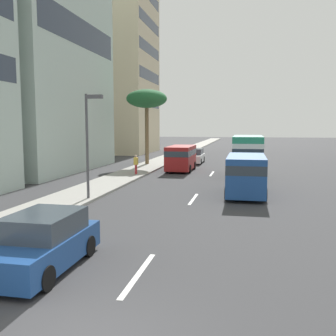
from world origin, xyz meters
TOP-DOWN VIEW (x-y plane):
  - ground_plane at (31.50, 0.00)m, footprint 198.00×198.00m
  - sidewalk_right at (31.50, 6.53)m, footprint 162.00×2.94m
  - lane_stripe_near at (3.69, 0.00)m, footprint 3.20×0.16m
  - lane_stripe_mid at (14.55, 0.00)m, footprint 3.20×0.16m
  - lane_stripe_far at (25.85, 0.00)m, footprint 3.20×0.16m
  - minibus_lead at (24.43, -2.89)m, footprint 6.21×2.35m
  - car_second at (3.55, 2.75)m, footprint 4.13×1.89m
  - van_third at (16.31, -2.80)m, footprint 5.28×2.23m
  - van_fourth at (27.34, 2.87)m, footprint 5.00×2.18m
  - car_fifth at (34.51, 2.70)m, footprint 4.59×1.96m
  - pedestrian_near_lamp at (23.33, 5.85)m, footprint 0.30×0.33m
  - palm_tree at (31.47, 7.08)m, footprint 4.06×4.06m
  - street_lamp at (12.99, 5.34)m, footprint 0.24×0.97m
  - office_tower_far at (48.83, 16.37)m, footprint 12.23×10.49m

SIDE VIEW (x-z plane):
  - ground_plane at x=31.50m, z-range 0.00..0.00m
  - lane_stripe_near at x=3.69m, z-range 0.00..0.01m
  - lane_stripe_mid at x=14.55m, z-range 0.00..0.01m
  - lane_stripe_far at x=25.85m, z-range 0.00..0.01m
  - sidewalk_right at x=31.50m, z-range 0.00..0.15m
  - car_second at x=3.55m, z-range -0.04..1.53m
  - car_fifth at x=34.51m, z-range -0.04..1.53m
  - pedestrian_near_lamp at x=23.33m, z-range 0.22..1.75m
  - van_fourth at x=27.34m, z-range 0.17..2.39m
  - van_third at x=16.31m, z-range 0.17..2.47m
  - minibus_lead at x=24.43m, z-range 0.15..3.36m
  - street_lamp at x=12.99m, z-range 0.89..6.40m
  - palm_tree at x=31.47m, z-range 2.86..10.31m
  - office_tower_far at x=48.83m, z-range 0.00..31.01m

